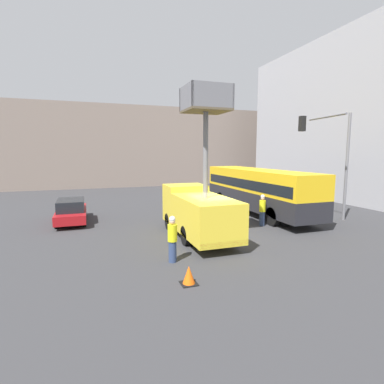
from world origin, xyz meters
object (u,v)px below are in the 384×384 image
at_px(road_worker_near_truck, 172,239).
at_px(road_worker_directing, 262,210).
at_px(traffic_cone_near_truck, 189,276).
at_px(parked_car_curbside, 71,211).
at_px(traffic_light_pole, 332,149).
at_px(city_bus, 257,187).
at_px(utility_truck, 198,208).

bearing_deg(road_worker_near_truck, road_worker_directing, 115.29).
xyz_separation_m(traffic_cone_near_truck, parked_car_curbside, (-4.13, 10.92, 0.46)).
height_order(traffic_light_pole, road_worker_near_truck, traffic_light_pole).
distance_m(road_worker_near_truck, parked_car_curbside, 9.71).
bearing_deg(traffic_cone_near_truck, road_worker_near_truck, 89.08).
height_order(city_bus, parked_car_curbside, city_bus).
xyz_separation_m(city_bus, traffic_cone_near_truck, (-8.48, -9.64, -1.59)).
distance_m(utility_truck, road_worker_near_truck, 3.72).
distance_m(utility_truck, traffic_light_pole, 9.79).
height_order(traffic_light_pole, traffic_cone_near_truck, traffic_light_pole).
bearing_deg(parked_car_curbside, road_worker_near_truck, -64.56).
bearing_deg(utility_truck, road_worker_near_truck, -126.44).
xyz_separation_m(traffic_light_pole, road_worker_directing, (-4.72, 0.34, -3.64)).
xyz_separation_m(utility_truck, traffic_cone_near_truck, (-2.22, -5.11, -1.26)).
bearing_deg(utility_truck, parked_car_curbside, 137.57).
distance_m(traffic_light_pole, road_worker_near_truck, 12.59).
bearing_deg(traffic_light_pole, traffic_cone_near_truck, -152.85).
height_order(traffic_cone_near_truck, parked_car_curbside, parked_car_curbside).
bearing_deg(city_bus, utility_truck, 132.92).
height_order(road_worker_near_truck, parked_car_curbside, road_worker_near_truck).
xyz_separation_m(city_bus, parked_car_curbside, (-12.62, 1.28, -1.14)).
relative_size(city_bus, traffic_cone_near_truck, 18.73).
height_order(road_worker_directing, parked_car_curbside, road_worker_directing).
bearing_deg(road_worker_directing, traffic_cone_near_truck, -69.22).
distance_m(road_worker_near_truck, traffic_cone_near_truck, 2.25).
distance_m(city_bus, road_worker_near_truck, 11.33).
bearing_deg(city_bus, road_worker_directing, 160.35).
xyz_separation_m(city_bus, road_worker_directing, (-1.71, -3.41, -0.93)).
relative_size(city_bus, traffic_light_pole, 1.71).
bearing_deg(traffic_cone_near_truck, utility_truck, 66.55).
xyz_separation_m(road_worker_directing, traffic_cone_near_truck, (-6.77, -6.23, -0.66)).
xyz_separation_m(utility_truck, traffic_light_pole, (9.27, 0.78, 3.05)).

